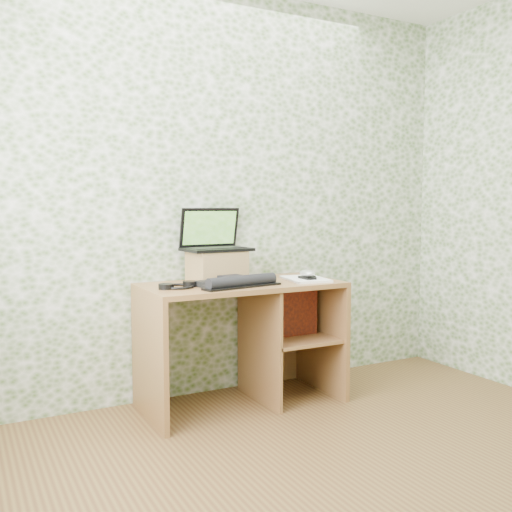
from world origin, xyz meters
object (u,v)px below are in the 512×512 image
keyboard (237,282)px  laptop (214,240)px  riser (217,266)px  notepad (306,279)px  desk (251,324)px

keyboard → laptop: bearing=83.1°
riser → laptop: (0.00, 0.04, 0.16)m
keyboard → notepad: (0.49, 0.03, -0.02)m
riser → notepad: size_ratio=0.97×
notepad → keyboard: bearing=-166.8°
desk → keyboard: keyboard is taller
riser → keyboard: riser is taller
notepad → riser: bearing=165.8°
laptop → notepad: bearing=-31.2°
laptop → notepad: (0.51, -0.27, -0.24)m
laptop → notepad: size_ratio=1.28×
keyboard → notepad: size_ratio=1.57×
laptop → keyboard: 0.38m
laptop → keyboard: size_ratio=0.81×
riser → laptop: bearing=90.0°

